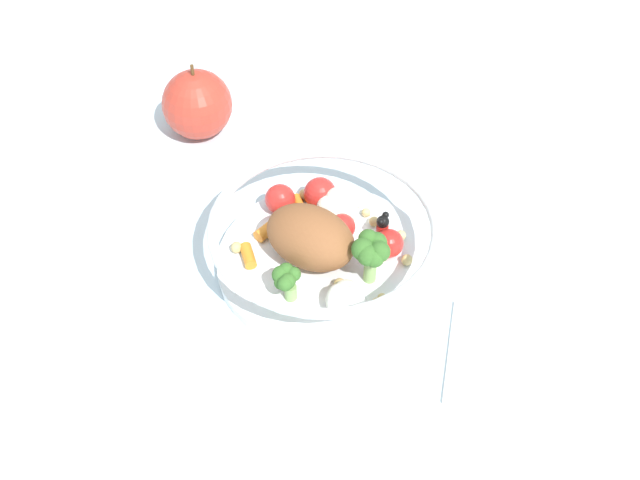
% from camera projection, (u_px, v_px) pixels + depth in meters
% --- Properties ---
extents(ground_plane, '(2.40, 2.40, 0.00)m').
position_uv_depth(ground_plane, '(314.00, 277.00, 0.74)').
color(ground_plane, silver).
extents(food_container, '(0.21, 0.21, 0.07)m').
position_uv_depth(food_container, '(322.00, 239.00, 0.73)').
color(food_container, white).
rests_on(food_container, ground_plane).
extents(loose_apple, '(0.08, 0.08, 0.09)m').
position_uv_depth(loose_apple, '(197.00, 104.00, 0.86)').
color(loose_apple, '#BC3828').
rests_on(loose_apple, ground_plane).
extents(folded_napkin, '(0.14, 0.14, 0.01)m').
position_uv_depth(folded_napkin, '(515.00, 360.00, 0.67)').
color(folded_napkin, white).
rests_on(folded_napkin, ground_plane).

